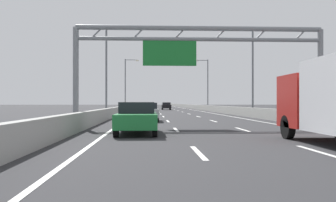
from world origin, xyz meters
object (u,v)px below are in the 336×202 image
at_px(sign_gantry, 196,50).
at_px(black_car, 166,106).
at_px(streetlamp_right_mid, 251,65).
at_px(silver_car, 147,112).
at_px(streetlamp_left_mid, 109,65).
at_px(streetlamp_right_far, 207,81).
at_px(orange_car, 148,106).
at_px(streetlamp_left_far, 127,81).
at_px(green_car, 137,118).

relative_size(sign_gantry, black_car, 3.59).
bearing_deg(streetlamp_right_mid, silver_car, -138.56).
bearing_deg(black_car, streetlamp_left_mid, -102.35).
bearing_deg(streetlamp_right_far, orange_car, 177.01).
bearing_deg(streetlamp_left_far, sign_gantry, -80.94).
distance_m(streetlamp_right_mid, silver_car, 15.27).
relative_size(green_car, orange_car, 1.00).
bearing_deg(sign_gantry, silver_car, 119.83).
distance_m(streetlamp_left_mid, silver_car, 11.43).
relative_size(streetlamp_left_mid, green_car, 2.05).
relative_size(sign_gantry, streetlamp_left_mid, 1.69).
bearing_deg(sign_gantry, black_car, 89.56).
height_order(streetlamp_left_far, streetlamp_right_far, same).
xyz_separation_m(streetlamp_left_mid, streetlamp_left_far, (0.00, 30.04, 0.00)).
relative_size(streetlamp_right_mid, black_car, 2.13).
bearing_deg(black_car, orange_car, -131.74).
height_order(streetlamp_left_far, orange_car, streetlamp_left_far).
relative_size(sign_gantry, green_car, 3.45).
xyz_separation_m(streetlamp_left_mid, silver_car, (4.03, -9.62, -4.66)).
bearing_deg(streetlamp_left_far, streetlamp_left_mid, -90.00).
relative_size(streetlamp_left_far, silver_car, 2.28).
relative_size(streetlamp_left_far, green_car, 2.05).
xyz_separation_m(streetlamp_left_mid, orange_car, (3.98, 30.61, -4.63)).
height_order(streetlamp_left_mid, streetlamp_left_far, same).
bearing_deg(streetlamp_right_mid, streetlamp_left_far, 116.43).
relative_size(sign_gantry, orange_car, 3.44).
bearing_deg(streetlamp_left_mid, orange_car, 82.60).
bearing_deg(streetlamp_right_far, sign_gantry, -99.70).
xyz_separation_m(streetlamp_right_far, green_car, (-11.29, -51.04, -4.64)).
height_order(sign_gantry, orange_car, sign_gantry).
bearing_deg(silver_car, streetlamp_left_far, 95.81).
height_order(streetlamp_right_mid, streetlamp_right_far, same).
distance_m(streetlamp_right_mid, green_car, 24.29).
relative_size(silver_car, green_car, 0.90).
xyz_separation_m(silver_car, green_car, (-0.39, -11.38, 0.02)).
xyz_separation_m(streetlamp_right_mid, green_car, (-11.29, -21.00, -4.64)).
xyz_separation_m(silver_car, orange_car, (-0.06, 40.24, 0.02)).
bearing_deg(sign_gantry, orange_car, 94.04).
relative_size(streetlamp_right_mid, green_car, 2.05).
distance_m(streetlamp_left_far, orange_car, 6.13).
xyz_separation_m(green_car, orange_car, (0.34, 51.62, 0.00)).
distance_m(sign_gantry, black_car, 49.99).
height_order(streetlamp_left_mid, streetlamp_right_far, same).
xyz_separation_m(streetlamp_right_mid, streetlamp_left_far, (-14.93, 30.04, 0.00)).
bearing_deg(streetlamp_right_mid, streetlamp_left_mid, 180.00).
relative_size(streetlamp_left_mid, streetlamp_right_far, 1.00).
height_order(streetlamp_right_far, black_car, streetlamp_right_far).
bearing_deg(green_car, streetlamp_right_far, 77.53).
bearing_deg(orange_car, streetlamp_left_mid, -97.40).
xyz_separation_m(sign_gantry, streetlamp_left_far, (-7.21, 45.20, 0.56)).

